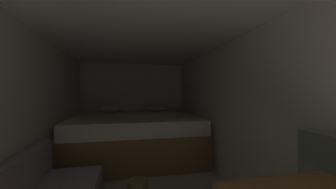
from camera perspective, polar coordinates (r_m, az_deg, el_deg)
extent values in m
cube|color=silver|center=(4.93, -10.06, -2.69)|extent=(2.57, 0.05, 2.00)
cube|color=silver|center=(2.54, -36.99, -5.71)|extent=(0.05, 5.19, 2.00)
cube|color=silver|center=(2.74, 20.00, -5.21)|extent=(0.05, 5.19, 2.00)
cube|color=white|center=(2.43, -7.34, 18.53)|extent=(2.57, 5.19, 0.05)
cube|color=olive|center=(4.01, -9.40, -13.72)|extent=(2.35, 1.92, 0.57)
cube|color=white|center=(3.93, -9.41, -7.92)|extent=(2.31, 1.88, 0.25)
ellipsoid|color=white|center=(4.68, -16.41, -4.01)|extent=(0.45, 0.29, 0.17)
ellipsoid|color=white|center=(4.72, -3.49, -3.95)|extent=(0.45, 0.29, 0.17)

